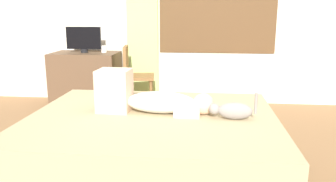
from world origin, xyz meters
The scene contains 10 objects.
ground_plane centered at (0.00, 0.00, 0.00)m, with size 16.00×16.00×0.00m, color olive.
back_wall_with_window centered at (0.01, 2.52, 1.45)m, with size 6.40×0.14×2.90m.
bed centered at (-0.09, 0.11, 0.25)m, with size 1.98×1.66×0.50m.
person_lying centered at (-0.13, 0.19, 0.61)m, with size 0.94×0.30×0.34m.
cat centered at (0.53, 0.06, 0.57)m, with size 0.36×0.12×0.21m.
desk centered at (-1.33, 2.12, 0.37)m, with size 0.90×0.56×0.74m.
tv_monitor centered at (-1.34, 2.12, 0.92)m, with size 0.48×0.10×0.35m.
cup centered at (-1.07, 2.15, 0.79)m, with size 0.08×0.08×0.09m, color white.
chair_by_desk centered at (-0.60, 1.89, 0.51)m, with size 0.43×0.43×0.86m.
curtain_left centered at (-0.57, 2.40, 1.18)m, with size 0.44×0.06×2.35m, color #ADCC75.
Camera 1 is at (0.31, -2.46, 1.30)m, focal length 36.80 mm.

